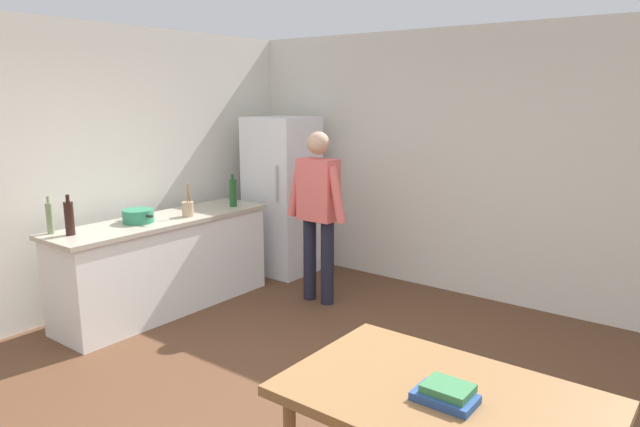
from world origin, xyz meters
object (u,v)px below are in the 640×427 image
cooking_pot (138,216)px  utensil_jar (188,208)px  refrigerator (282,196)px  dining_table (443,409)px  bottle_vinegar_tall (50,218)px  book_stack (446,394)px  bottle_wine_dark (69,218)px  person (318,206)px  bottle_wine_green (233,193)px

cooking_pot → utensil_jar: 0.47m
refrigerator → dining_table: 4.27m
cooking_pot → bottle_vinegar_tall: 0.74m
refrigerator → utensil_jar: refrigerator is taller
book_stack → cooking_pot: bearing=165.3°
bottle_vinegar_tall → bottle_wine_dark: 0.19m
refrigerator → bottle_vinegar_tall: (-0.35, -2.55, 0.14)m
person → utensil_jar: size_ratio=5.31×
dining_table → bottle_wine_green: size_ratio=4.12×
refrigerator → utensil_jar: bearing=-88.9°
cooking_pot → book_stack: 3.58m
dining_table → person: bearing=137.6°
person → dining_table: (2.35, -2.15, -0.31)m
dining_table → utensil_jar: bearing=158.3°
refrigerator → bottle_vinegar_tall: 2.58m
dining_table → utensil_jar: (-3.27, 1.30, 0.31)m
person → bottle_wine_green: size_ratio=5.00×
bottle_wine_dark → bottle_vinegar_tall: bearing=-157.7°
person → book_stack: 3.25m
cooking_pot → refrigerator: bearing=86.0°
bottle_vinegar_tall → bottle_wine_dark: bearing=22.3°
person → utensil_jar: bearing=-137.5°
person → dining_table: 3.20m
bottle_wine_green → bottle_vinegar_tall: (-0.36, -1.76, -0.01)m
refrigerator → utensil_jar: size_ratio=5.62×
person → cooking_pot: 1.68m
cooking_pot → dining_table: bearing=-14.0°
bottle_wine_green → refrigerator: bearing=90.9°
cooking_pot → book_stack: cooking_pot is taller
dining_table → cooking_pot: bearing=166.0°
bottle_wine_green → bottle_vinegar_tall: size_ratio=1.06×
utensil_jar → bottle_wine_green: size_ratio=0.94×
dining_table → bottle_vinegar_tall: (-3.65, 0.15, 0.36)m
bottle_wine_green → book_stack: 3.87m
cooking_pot → utensil_jar: size_ratio=1.25×
dining_table → bottle_wine_dark: (-3.47, 0.23, 0.37)m
person → bottle_wine_green: person is taller
book_stack → bottle_wine_green: bearing=149.4°
refrigerator → cooking_pot: size_ratio=4.50×
dining_table → bottle_vinegar_tall: bottle_vinegar_tall is taller
refrigerator → book_stack: bearing=-39.5°
dining_table → cooking_pot: (-3.43, 0.85, 0.29)m
bottle_vinegar_tall → bottle_wine_green: bearing=78.3°
bottle_wine_green → bottle_wine_dark: same height
utensil_jar → bottle_vinegar_tall: bearing=-108.2°
utensil_jar → bottle_vinegar_tall: size_ratio=1.00×
book_stack → bottle_vinegar_tall: bearing=176.8°
refrigerator → bottle_wine_green: 0.80m
person → bottle_wine_green: (-0.94, -0.24, 0.07)m
person → dining_table: person is taller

